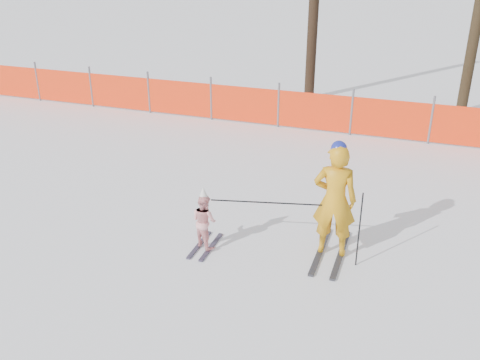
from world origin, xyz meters
name	(u,v)px	position (x,y,z in m)	size (l,w,h in m)	color
ground	(230,244)	(0.00, 0.00, 0.00)	(120.00, 120.00, 0.00)	white
adult	(335,200)	(1.69, 0.26, 1.01)	(0.74, 1.54, 2.01)	black
child	(204,220)	(-0.38, -0.23, 0.52)	(0.58, 0.93, 1.14)	black
ski_poles	(305,214)	(1.26, 0.03, 0.80)	(2.41, 0.46, 1.30)	black
safety_fence	(238,104)	(-2.10, 6.32, 0.56)	(17.80, 0.06, 1.25)	#595960
tree_trunks	(438,13)	(2.88, 9.95, 2.79)	(9.20, 2.85, 5.78)	#2F2415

